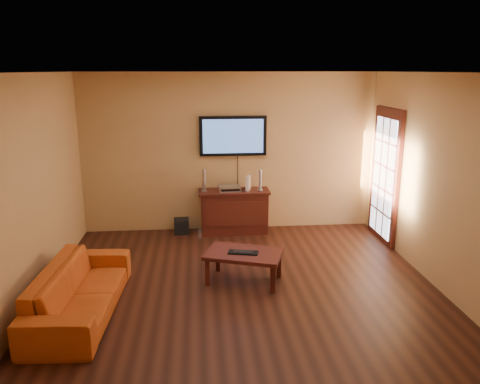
{
  "coord_description": "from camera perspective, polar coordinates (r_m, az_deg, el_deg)",
  "views": [
    {
      "loc": [
        -0.53,
        -5.39,
        2.73
      ],
      "look_at": [
        0.03,
        0.8,
        1.1
      ],
      "focal_mm": 35.0,
      "sensor_mm": 36.0,
      "label": 1
    }
  ],
  "objects": [
    {
      "name": "ground_plane",
      "position": [
        6.07,
        0.4,
        -12.06
      ],
      "size": [
        5.0,
        5.0,
        0.0
      ],
      "primitive_type": "plane",
      "color": "black",
      "rests_on": "ground"
    },
    {
      "name": "room_walls",
      "position": [
        6.13,
        -0.15,
        4.9
      ],
      "size": [
        5.0,
        5.0,
        5.0
      ],
      "color": "tan",
      "rests_on": "ground"
    },
    {
      "name": "french_door",
      "position": [
        7.88,
        17.24,
        1.71
      ],
      "size": [
        0.07,
        1.02,
        2.22
      ],
      "color": "#3A120D",
      "rests_on": "ground"
    },
    {
      "name": "media_console",
      "position": [
        8.03,
        -0.72,
        -2.36
      ],
      "size": [
        1.2,
        0.46,
        0.74
      ],
      "color": "#3A120D",
      "rests_on": "ground"
    },
    {
      "name": "television",
      "position": [
        7.94,
        -0.86,
        6.84
      ],
      "size": [
        1.13,
        0.08,
        0.67
      ],
      "color": "black",
      "rests_on": "ground"
    },
    {
      "name": "coffee_table",
      "position": [
        6.2,
        0.46,
        -7.85
      ],
      "size": [
        1.12,
        0.88,
        0.41
      ],
      "color": "#3A120D",
      "rests_on": "ground"
    },
    {
      "name": "sofa",
      "position": [
        5.72,
        -18.99,
        -10.36
      ],
      "size": [
        0.68,
        2.0,
        0.77
      ],
      "primitive_type": "imported",
      "rotation": [
        0.0,
        0.0,
        1.51
      ],
      "color": "#BC4B14",
      "rests_on": "ground"
    },
    {
      "name": "speaker_left",
      "position": [
        7.88,
        -4.4,
        1.32
      ],
      "size": [
        0.1,
        0.1,
        0.37
      ],
      "color": "silver",
      "rests_on": "media_console"
    },
    {
      "name": "speaker_right",
      "position": [
        7.91,
        2.47,
        1.37
      ],
      "size": [
        0.1,
        0.1,
        0.36
      ],
      "color": "silver",
      "rests_on": "media_console"
    },
    {
      "name": "av_receiver",
      "position": [
        7.9,
        -1.27,
        0.45
      ],
      "size": [
        0.38,
        0.28,
        0.08
      ],
      "primitive_type": "cube",
      "rotation": [
        0.0,
        0.0,
        0.05
      ],
      "color": "silver",
      "rests_on": "media_console"
    },
    {
      "name": "game_console",
      "position": [
        7.93,
        1.01,
        1.11
      ],
      "size": [
        0.11,
        0.19,
        0.25
      ],
      "primitive_type": "cube",
      "rotation": [
        0.0,
        0.0,
        -0.35
      ],
      "color": "white",
      "rests_on": "media_console"
    },
    {
      "name": "subwoofer",
      "position": [
        8.12,
        -7.15,
        -4.14
      ],
      "size": [
        0.26,
        0.26,
        0.25
      ],
      "primitive_type": "cube",
      "rotation": [
        0.0,
        0.0,
        0.05
      ],
      "color": "black",
      "rests_on": "ground"
    },
    {
      "name": "bottle",
      "position": [
        7.77,
        -4.93,
        -5.2
      ],
      "size": [
        0.07,
        0.07,
        0.2
      ],
      "color": "white",
      "rests_on": "ground"
    },
    {
      "name": "keyboard",
      "position": [
        6.15,
        0.38,
        -7.37
      ],
      "size": [
        0.41,
        0.23,
        0.02
      ],
      "color": "black",
      "rests_on": "coffee_table"
    }
  ]
}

